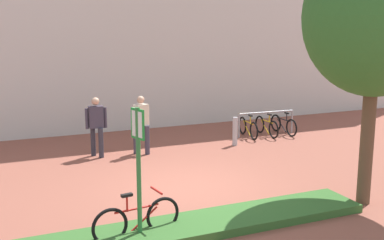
% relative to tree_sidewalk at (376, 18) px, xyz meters
% --- Properties ---
extents(ground_plane, '(60.00, 60.00, 0.00)m').
position_rel_tree_sidewalk_xyz_m(ground_plane, '(-3.01, 2.43, -3.85)').
color(ground_plane, brown).
extents(planter_strip, '(7.00, 1.10, 0.16)m').
position_rel_tree_sidewalk_xyz_m(planter_strip, '(-3.89, 0.13, -3.77)').
color(planter_strip, '#336028').
rests_on(planter_strip, ground).
extents(tree_sidewalk, '(2.88, 2.88, 5.45)m').
position_rel_tree_sidewalk_xyz_m(tree_sidewalk, '(0.00, 0.00, 0.00)').
color(tree_sidewalk, brown).
rests_on(tree_sidewalk, ground).
extents(parking_sign_post, '(0.13, 0.35, 2.36)m').
position_rel_tree_sidewalk_xyz_m(parking_sign_post, '(-4.88, 0.13, -2.30)').
color(parking_sign_post, '#2D7238').
rests_on(parking_sign_post, ground).
extents(bike_at_sign, '(1.67, 0.42, 0.86)m').
position_rel_tree_sidewalk_xyz_m(bike_at_sign, '(-4.89, 0.24, -3.50)').
color(bike_at_sign, black).
rests_on(bike_at_sign, ground).
extents(bike_rack_cluster, '(2.11, 1.62, 0.83)m').
position_rel_tree_sidewalk_xyz_m(bike_rack_cluster, '(1.53, 6.30, -3.50)').
color(bike_rack_cluster, '#99999E').
rests_on(bike_rack_cluster, ground).
extents(bollard_steel, '(0.16, 0.16, 0.90)m').
position_rel_tree_sidewalk_xyz_m(bollard_steel, '(-0.12, 5.49, -3.40)').
color(bollard_steel, '#ADADB2').
rests_on(bollard_steel, ground).
extents(person_suited_dark, '(0.61, 0.42, 1.72)m').
position_rel_tree_sidewalk_xyz_m(person_suited_dark, '(-4.37, 5.88, -2.87)').
color(person_suited_dark, '#2D2D38').
rests_on(person_suited_dark, ground).
extents(person_casual_tan, '(0.56, 0.38, 1.72)m').
position_rel_tree_sidewalk_xyz_m(person_casual_tan, '(-3.12, 5.66, -2.87)').
color(person_casual_tan, '#383342').
rests_on(person_casual_tan, ground).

